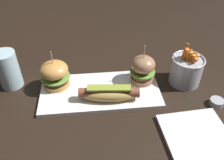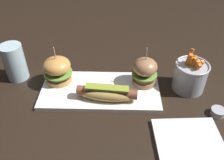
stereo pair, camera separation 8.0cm
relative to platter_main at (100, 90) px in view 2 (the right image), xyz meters
The scene contains 9 objects.
ground_plane 0.01m from the platter_main, ahead, with size 3.00×3.00×0.00m, color black.
platter_main is the anchor object (origin of this frame).
hot_dog 0.06m from the platter_main, 62.49° to the right, with size 0.20×0.07×0.05m.
slider_left 0.16m from the platter_main, 163.79° to the left, with size 0.10×0.10×0.14m.
slider_right 0.16m from the platter_main, 13.80° to the left, with size 0.09×0.09×0.14m.
fries_bucket 0.31m from the platter_main, ahead, with size 0.11×0.11×0.15m.
sauce_ramekin 0.38m from the platter_main, 14.25° to the right, with size 0.04×0.04×0.02m.
side_plate 0.34m from the platter_main, 39.95° to the right, with size 0.18×0.18×0.01m, color white.
water_glass 0.32m from the platter_main, 166.19° to the left, with size 0.08×0.08×0.13m, color silver.
Camera 2 is at (0.06, -0.62, 0.56)m, focal length 38.65 mm.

